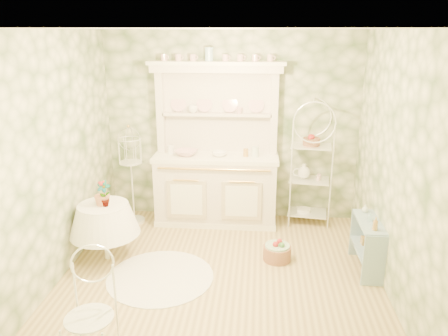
# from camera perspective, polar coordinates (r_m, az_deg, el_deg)

# --- Properties ---
(floor) EXTENTS (3.60, 3.60, 0.00)m
(floor) POSITION_cam_1_polar(r_m,az_deg,el_deg) (5.12, -0.48, -14.09)
(floor) COLOR tan
(floor) RESTS_ON ground
(ceiling) EXTENTS (3.60, 3.60, 0.00)m
(ceiling) POSITION_cam_1_polar(r_m,az_deg,el_deg) (4.36, -0.57, 17.73)
(ceiling) COLOR white
(ceiling) RESTS_ON floor
(wall_left) EXTENTS (3.60, 3.60, 0.00)m
(wall_left) POSITION_cam_1_polar(r_m,az_deg,el_deg) (5.05, -21.32, 0.97)
(wall_left) COLOR beige
(wall_left) RESTS_ON floor
(wall_right) EXTENTS (3.60, 3.60, 0.00)m
(wall_right) POSITION_cam_1_polar(r_m,az_deg,el_deg) (4.75, 21.64, -0.05)
(wall_right) COLOR beige
(wall_right) RESTS_ON floor
(wall_back) EXTENTS (3.60, 3.60, 0.00)m
(wall_back) POSITION_cam_1_polar(r_m,az_deg,el_deg) (6.30, 0.98, 5.30)
(wall_back) COLOR beige
(wall_back) RESTS_ON floor
(wall_front) EXTENTS (3.60, 3.60, 0.00)m
(wall_front) POSITION_cam_1_polar(r_m,az_deg,el_deg) (2.90, -3.82, -9.94)
(wall_front) COLOR beige
(wall_front) RESTS_ON floor
(kitchen_dresser) EXTENTS (1.87, 0.61, 2.29)m
(kitchen_dresser) POSITION_cam_1_polar(r_m,az_deg,el_deg) (6.09, -1.08, 2.89)
(kitchen_dresser) COLOR white
(kitchen_dresser) RESTS_ON floor
(bakers_rack) EXTENTS (0.57, 0.44, 1.70)m
(bakers_rack) POSITION_cam_1_polar(r_m,az_deg,el_deg) (6.28, 11.15, 0.20)
(bakers_rack) COLOR white
(bakers_rack) RESTS_ON floor
(side_shelf) EXTENTS (0.31, 0.73, 0.61)m
(side_shelf) POSITION_cam_1_polar(r_m,az_deg,el_deg) (5.39, 18.19, -9.59)
(side_shelf) COLOR #8DACBF
(side_shelf) RESTS_ON floor
(round_table) EXTENTS (0.79, 0.79, 0.66)m
(round_table) POSITION_cam_1_polar(r_m,az_deg,el_deg) (5.53, -15.21, -8.33)
(round_table) COLOR white
(round_table) RESTS_ON floor
(cafe_chair) EXTENTS (0.52, 0.52, 0.91)m
(cafe_chair) POSITION_cam_1_polar(r_m,az_deg,el_deg) (3.91, -17.22, -18.13)
(cafe_chair) COLOR white
(cafe_chair) RESTS_ON floor
(birdcage_stand) EXTENTS (0.36, 0.36, 1.38)m
(birdcage_stand) POSITION_cam_1_polar(r_m,az_deg,el_deg) (6.35, -11.97, -1.19)
(birdcage_stand) COLOR white
(birdcage_stand) RESTS_ON floor
(floor_basket) EXTENTS (0.43, 0.43, 0.24)m
(floor_basket) POSITION_cam_1_polar(r_m,az_deg,el_deg) (5.45, 6.95, -10.69)
(floor_basket) COLOR #9C684B
(floor_basket) RESTS_ON floor
(lace_rug) EXTENTS (1.61, 1.61, 0.01)m
(lace_rug) POSITION_cam_1_polar(r_m,az_deg,el_deg) (5.17, -8.31, -13.88)
(lace_rug) COLOR white
(lace_rug) RESTS_ON floor
(bowl_floral) EXTENTS (0.38, 0.38, 0.08)m
(bowl_floral) POSITION_cam_1_polar(r_m,az_deg,el_deg) (6.15, -4.92, 1.74)
(bowl_floral) COLOR white
(bowl_floral) RESTS_ON kitchen_dresser
(bowl_white) EXTENTS (0.26, 0.26, 0.07)m
(bowl_white) POSITION_cam_1_polar(r_m,az_deg,el_deg) (6.09, -0.63, 1.63)
(bowl_white) COLOR white
(bowl_white) RESTS_ON kitchen_dresser
(cup_left) EXTENTS (0.18, 0.18, 0.11)m
(cup_left) POSITION_cam_1_polar(r_m,az_deg,el_deg) (6.19, -4.07, 7.49)
(cup_left) COLOR white
(cup_left) RESTS_ON kitchen_dresser
(cup_right) EXTENTS (0.10, 0.10, 0.09)m
(cup_right) POSITION_cam_1_polar(r_m,az_deg,el_deg) (6.12, 2.00, 7.42)
(cup_right) COLOR white
(cup_right) RESTS_ON kitchen_dresser
(potted_geranium) EXTENTS (0.17, 0.12, 0.31)m
(potted_geranium) POSITION_cam_1_polar(r_m,az_deg,el_deg) (5.28, -15.37, -3.48)
(potted_geranium) COLOR #3F7238
(potted_geranium) RESTS_ON round_table
(bottle_amber) EXTENTS (0.06, 0.06, 0.15)m
(bottle_amber) POSITION_cam_1_polar(r_m,az_deg,el_deg) (5.03, 19.16, -6.99)
(bottle_amber) COLOR #AE813A
(bottle_amber) RESTS_ON side_shelf
(bottle_blue) EXTENTS (0.06, 0.06, 0.11)m
(bottle_blue) POSITION_cam_1_polar(r_m,az_deg,el_deg) (5.26, 18.52, -6.16)
(bottle_blue) COLOR #A0CBDA
(bottle_blue) RESTS_ON side_shelf
(bottle_glass) EXTENTS (0.10, 0.10, 0.10)m
(bottle_glass) POSITION_cam_1_polar(r_m,az_deg,el_deg) (5.48, 17.95, -5.22)
(bottle_glass) COLOR silver
(bottle_glass) RESTS_ON side_shelf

